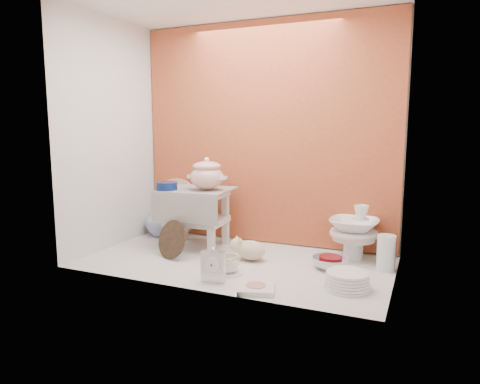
% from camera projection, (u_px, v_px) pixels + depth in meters
% --- Properties ---
extents(ground, '(1.80, 1.80, 0.00)m').
position_uv_depth(ground, '(236.00, 261.00, 2.61)').
color(ground, silver).
rests_on(ground, ground).
extents(niche_shell, '(1.86, 1.03, 1.53)m').
position_uv_depth(niche_shell, '(247.00, 105.00, 2.64)').
color(niche_shell, '#AF512B').
rests_on(niche_shell, ground).
extents(step_stool, '(0.48, 0.42, 0.39)m').
position_uv_depth(step_stool, '(197.00, 218.00, 2.90)').
color(step_stool, silver).
rests_on(step_stool, ground).
extents(soup_tureen, '(0.28, 0.28, 0.21)m').
position_uv_depth(soup_tureen, '(207.00, 174.00, 2.79)').
color(soup_tureen, white).
rests_on(soup_tureen, step_stool).
extents(cobalt_bowl, '(0.15, 0.15, 0.05)m').
position_uv_depth(cobalt_bowl, '(167.00, 186.00, 2.82)').
color(cobalt_bowl, '#0B1C54').
rests_on(cobalt_bowl, step_stool).
extents(floral_platter, '(0.42, 0.12, 0.42)m').
position_uv_depth(floral_platter, '(177.00, 206.00, 3.25)').
color(floral_platter, silver).
rests_on(floral_platter, ground).
extents(blue_white_vase, '(0.28, 0.28, 0.27)m').
position_uv_depth(blue_white_vase, '(163.00, 218.00, 3.22)').
color(blue_white_vase, silver).
rests_on(blue_white_vase, ground).
extents(lacquer_tray, '(0.26, 0.17, 0.23)m').
position_uv_depth(lacquer_tray, '(172.00, 239.00, 2.67)').
color(lacquer_tray, black).
rests_on(lacquer_tray, ground).
extents(mantel_clock, '(0.13, 0.06, 0.18)m').
position_uv_depth(mantel_clock, '(213.00, 265.00, 2.25)').
color(mantel_clock, silver).
rests_on(mantel_clock, ground).
extents(plush_pig, '(0.24, 0.18, 0.13)m').
position_uv_depth(plush_pig, '(251.00, 250.00, 2.62)').
color(plush_pig, '#CDB290').
rests_on(plush_pig, ground).
extents(teacup_saucer, '(0.18, 0.18, 0.01)m').
position_uv_depth(teacup_saucer, '(229.00, 273.00, 2.39)').
color(teacup_saucer, white).
rests_on(teacup_saucer, ground).
extents(gold_rim_teacup, '(0.14, 0.14, 0.09)m').
position_uv_depth(gold_rim_teacup, '(229.00, 264.00, 2.38)').
color(gold_rim_teacup, white).
rests_on(gold_rim_teacup, teacup_saucer).
extents(lattice_dish, '(0.23, 0.23, 0.03)m').
position_uv_depth(lattice_dish, '(256.00, 288.00, 2.15)').
color(lattice_dish, white).
rests_on(lattice_dish, ground).
extents(dinner_plate_stack, '(0.28, 0.28, 0.09)m').
position_uv_depth(dinner_plate_stack, '(347.00, 280.00, 2.16)').
color(dinner_plate_stack, white).
rests_on(dinner_plate_stack, ground).
extents(crystal_bowl, '(0.25, 0.25, 0.07)m').
position_uv_depth(crystal_bowl, '(330.00, 263.00, 2.48)').
color(crystal_bowl, silver).
rests_on(crystal_bowl, ground).
extents(clear_glass_vase, '(0.13, 0.13, 0.20)m').
position_uv_depth(clear_glass_vase, '(386.00, 253.00, 2.43)').
color(clear_glass_vase, silver).
rests_on(clear_glass_vase, ground).
extents(porcelain_tower, '(0.38, 0.38, 0.34)m').
position_uv_depth(porcelain_tower, '(354.00, 232.00, 2.64)').
color(porcelain_tower, white).
rests_on(porcelain_tower, ground).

